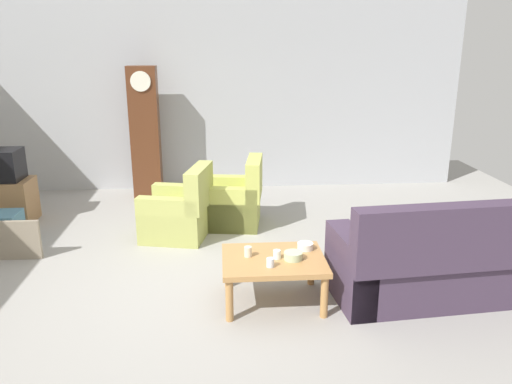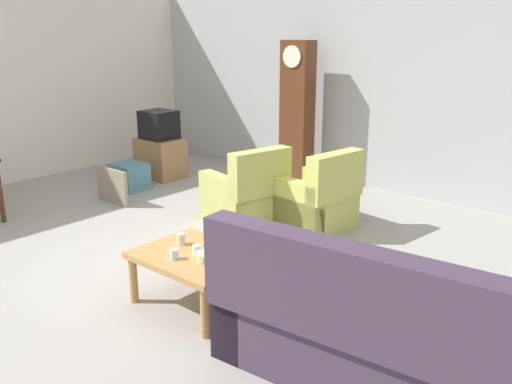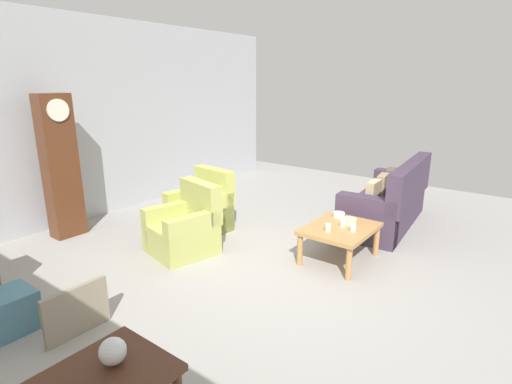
{
  "view_description": "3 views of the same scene",
  "coord_description": "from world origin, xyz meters",
  "px_view_note": "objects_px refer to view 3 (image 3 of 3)",
  "views": [
    {
      "loc": [
        0.18,
        -4.78,
        2.38
      ],
      "look_at": [
        0.57,
        0.49,
        0.8
      ],
      "focal_mm": 35.1,
      "sensor_mm": 36.0,
      "label": 1
    },
    {
      "loc": [
        3.7,
        -3.3,
        2.19
      ],
      "look_at": [
        0.41,
        0.54,
        0.69
      ],
      "focal_mm": 38.44,
      "sensor_mm": 36.0,
      "label": 2
    },
    {
      "loc": [
        -3.7,
        -2.48,
        2.21
      ],
      "look_at": [
        0.55,
        0.75,
        0.71
      ],
      "focal_mm": 27.9,
      "sensor_mm": 36.0,
      "label": 3
    }
  ],
  "objects_px": {
    "cup_white_porcelain": "(343,223)",
    "cup_blue_rimmed": "(353,228)",
    "glass_dome_cloche": "(113,351)",
    "bowl_shallow_green": "(350,221)",
    "coffee_table_wood": "(340,232)",
    "armchair_olive_far": "(201,211)",
    "armchair_olive_near": "(185,230)",
    "couch_floral": "(388,203)",
    "cup_cream_tall": "(328,228)",
    "framed_picture_leaning": "(77,311)",
    "grandfather_clock": "(60,167)",
    "storage_box_blue": "(6,313)",
    "bowl_white_stacked": "(339,215)"
  },
  "relations": [
    {
      "from": "glass_dome_cloche",
      "to": "cup_blue_rimmed",
      "type": "bearing_deg",
      "value": 1.9
    },
    {
      "from": "glass_dome_cloche",
      "to": "bowl_shallow_green",
      "type": "relative_size",
      "value": 0.83
    },
    {
      "from": "coffee_table_wood",
      "to": "grandfather_clock",
      "type": "bearing_deg",
      "value": 114.64
    },
    {
      "from": "grandfather_clock",
      "to": "cup_blue_rimmed",
      "type": "relative_size",
      "value": 25.23
    },
    {
      "from": "cup_blue_rimmed",
      "to": "bowl_shallow_green",
      "type": "bearing_deg",
      "value": 32.56
    },
    {
      "from": "grandfather_clock",
      "to": "bowl_white_stacked",
      "type": "relative_size",
      "value": 13.13
    },
    {
      "from": "cup_white_porcelain",
      "to": "armchair_olive_near",
      "type": "bearing_deg",
      "value": 120.37
    },
    {
      "from": "cup_cream_tall",
      "to": "armchair_olive_far",
      "type": "bearing_deg",
      "value": 91.72
    },
    {
      "from": "couch_floral",
      "to": "bowl_shallow_green",
      "type": "distance_m",
      "value": 1.48
    },
    {
      "from": "armchair_olive_near",
      "to": "bowl_white_stacked",
      "type": "bearing_deg",
      "value": -49.58
    },
    {
      "from": "armchair_olive_near",
      "to": "coffee_table_wood",
      "type": "height_order",
      "value": "armchair_olive_near"
    },
    {
      "from": "armchair_olive_near",
      "to": "storage_box_blue",
      "type": "bearing_deg",
      "value": -179.53
    },
    {
      "from": "glass_dome_cloche",
      "to": "armchair_olive_near",
      "type": "bearing_deg",
      "value": 40.71
    },
    {
      "from": "couch_floral",
      "to": "cup_cream_tall",
      "type": "relative_size",
      "value": 22.44
    },
    {
      "from": "armchair_olive_far",
      "to": "couch_floral",
      "type": "bearing_deg",
      "value": -48.2
    },
    {
      "from": "couch_floral",
      "to": "glass_dome_cloche",
      "type": "height_order",
      "value": "couch_floral"
    },
    {
      "from": "cup_white_porcelain",
      "to": "coffee_table_wood",
      "type": "bearing_deg",
      "value": 146.79
    },
    {
      "from": "armchair_olive_far",
      "to": "armchair_olive_near",
      "type": "bearing_deg",
      "value": -150.82
    },
    {
      "from": "armchair_olive_near",
      "to": "coffee_table_wood",
      "type": "bearing_deg",
      "value": -60.06
    },
    {
      "from": "armchair_olive_near",
      "to": "grandfather_clock",
      "type": "xyz_separation_m",
      "value": [
        -0.63,
        1.82,
        0.72
      ]
    },
    {
      "from": "cup_blue_rimmed",
      "to": "cup_cream_tall",
      "type": "bearing_deg",
      "value": 127.84
    },
    {
      "from": "grandfather_clock",
      "to": "framed_picture_leaning",
      "type": "height_order",
      "value": "grandfather_clock"
    },
    {
      "from": "glass_dome_cloche",
      "to": "bowl_white_stacked",
      "type": "height_order",
      "value": "glass_dome_cloche"
    },
    {
      "from": "armchair_olive_near",
      "to": "cup_blue_rimmed",
      "type": "relative_size",
      "value": 11.51
    },
    {
      "from": "bowl_white_stacked",
      "to": "bowl_shallow_green",
      "type": "height_order",
      "value": "bowl_shallow_green"
    },
    {
      "from": "grandfather_clock",
      "to": "cup_cream_tall",
      "type": "relative_size",
      "value": 21.19
    },
    {
      "from": "coffee_table_wood",
      "to": "bowl_shallow_green",
      "type": "height_order",
      "value": "bowl_shallow_green"
    },
    {
      "from": "glass_dome_cloche",
      "to": "cup_cream_tall",
      "type": "relative_size",
      "value": 1.51
    },
    {
      "from": "storage_box_blue",
      "to": "bowl_white_stacked",
      "type": "xyz_separation_m",
      "value": [
        3.54,
        -1.55,
        0.29
      ]
    },
    {
      "from": "storage_box_blue",
      "to": "cup_blue_rimmed",
      "type": "xyz_separation_m",
      "value": [
        3.16,
        -1.92,
        0.3
      ]
    },
    {
      "from": "cup_white_porcelain",
      "to": "bowl_white_stacked",
      "type": "xyz_separation_m",
      "value": [
        0.3,
        0.2,
        -0.01
      ]
    },
    {
      "from": "couch_floral",
      "to": "bowl_shallow_green",
      "type": "xyz_separation_m",
      "value": [
        -1.47,
        -0.01,
        0.13
      ]
    },
    {
      "from": "cup_white_porcelain",
      "to": "bowl_shallow_green",
      "type": "height_order",
      "value": "cup_white_porcelain"
    },
    {
      "from": "bowl_white_stacked",
      "to": "bowl_shallow_green",
      "type": "xyz_separation_m",
      "value": [
        -0.15,
        -0.23,
        0.0
      ]
    },
    {
      "from": "armchair_olive_near",
      "to": "coffee_table_wood",
      "type": "xyz_separation_m",
      "value": [
        1.01,
        -1.75,
        0.08
      ]
    },
    {
      "from": "cup_white_porcelain",
      "to": "cup_blue_rimmed",
      "type": "bearing_deg",
      "value": -114.65
    },
    {
      "from": "couch_floral",
      "to": "armchair_olive_far",
      "type": "xyz_separation_m",
      "value": [
        -1.95,
        2.18,
        -0.05
      ]
    },
    {
      "from": "armchair_olive_far",
      "to": "bowl_shallow_green",
      "type": "xyz_separation_m",
      "value": [
        0.48,
        -2.19,
        0.18
      ]
    },
    {
      "from": "framed_picture_leaning",
      "to": "cup_cream_tall",
      "type": "relative_size",
      "value": 6.2
    },
    {
      "from": "cup_white_porcelain",
      "to": "grandfather_clock",
      "type": "bearing_deg",
      "value": 114.9
    },
    {
      "from": "cup_cream_tall",
      "to": "cup_white_porcelain",
      "type": "bearing_deg",
      "value": -14.71
    },
    {
      "from": "coffee_table_wood",
      "to": "cup_white_porcelain",
      "type": "relative_size",
      "value": 11.47
    },
    {
      "from": "framed_picture_leaning",
      "to": "cup_blue_rimmed",
      "type": "relative_size",
      "value": 7.39
    },
    {
      "from": "armchair_olive_far",
      "to": "glass_dome_cloche",
      "type": "relative_size",
      "value": 6.3
    },
    {
      "from": "storage_box_blue",
      "to": "cup_cream_tall",
      "type": "distance_m",
      "value": 3.43
    },
    {
      "from": "glass_dome_cloche",
      "to": "cup_white_porcelain",
      "type": "height_order",
      "value": "glass_dome_cloche"
    },
    {
      "from": "grandfather_clock",
      "to": "armchair_olive_far",
      "type": "bearing_deg",
      "value": -46.84
    },
    {
      "from": "cup_blue_rimmed",
      "to": "cup_cream_tall",
      "type": "xyz_separation_m",
      "value": [
        -0.19,
        0.24,
        0.01
      ]
    },
    {
      "from": "armchair_olive_near",
      "to": "glass_dome_cloche",
      "type": "height_order",
      "value": "armchair_olive_near"
    },
    {
      "from": "coffee_table_wood",
      "to": "storage_box_blue",
      "type": "relative_size",
      "value": 2.04
    }
  ]
}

